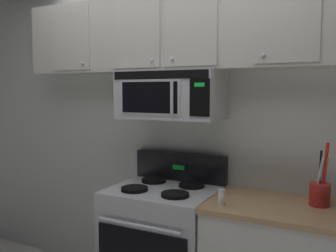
{
  "coord_description": "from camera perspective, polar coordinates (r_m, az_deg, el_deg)",
  "views": [
    {
      "loc": [
        1.21,
        -1.89,
        1.6
      ],
      "look_at": [
        0.0,
        0.49,
        1.35
      ],
      "focal_mm": 39.32,
      "sensor_mm": 36.0,
      "label": 1
    }
  ],
  "objects": [
    {
      "name": "utensil_crock_red",
      "position": [
        2.48,
        22.51,
        -9.38
      ],
      "size": [
        0.12,
        0.12,
        0.39
      ],
      "color": "red",
      "rests_on": "counter_segment"
    },
    {
      "name": "stove_range",
      "position": [
        2.84,
        -0.64,
        -18.1
      ],
      "size": [
        0.76,
        0.69,
        1.12
      ],
      "color": "#B7BABF",
      "rests_on": "ground_plane"
    },
    {
      "name": "back_wall",
      "position": [
        2.95,
        2.65,
        0.48
      ],
      "size": [
        5.2,
        0.1,
        2.7
      ],
      "primitive_type": "cube",
      "color": "silver",
      "rests_on": "ground_plane"
    },
    {
      "name": "salt_shaker",
      "position": [
        2.33,
        8.3,
        -10.89
      ],
      "size": [
        0.04,
        0.04,
        0.1
      ],
      "color": "white",
      "rests_on": "counter_segment"
    },
    {
      "name": "over_range_microwave",
      "position": [
        2.71,
        0.48,
        4.83
      ],
      "size": [
        0.76,
        0.43,
        0.35
      ],
      "color": "#B7BABF"
    },
    {
      "name": "upper_cabinets",
      "position": [
        2.77,
        0.79,
        14.17
      ],
      "size": [
        2.5,
        0.36,
        0.55
      ],
      "color": "#BCB7AD"
    }
  ]
}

